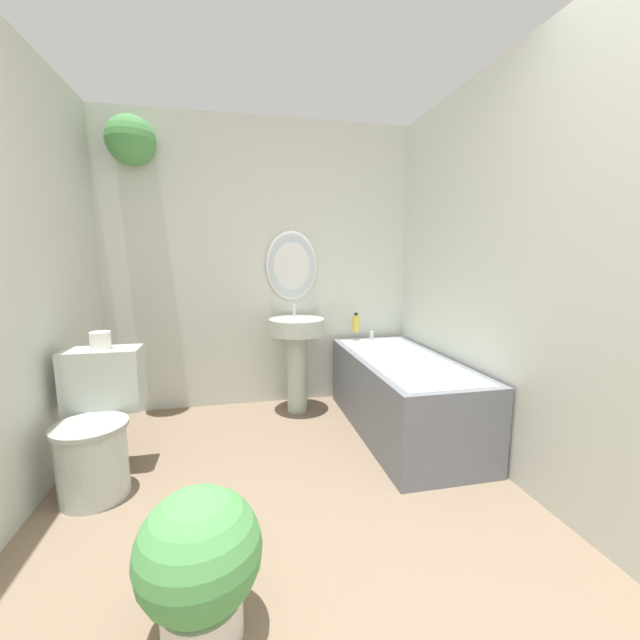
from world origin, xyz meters
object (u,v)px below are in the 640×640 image
at_px(toilet, 98,426).
at_px(bathtub, 401,393).
at_px(shampoo_bottle, 356,323).
at_px(potted_plant, 200,561).
at_px(toilet_paper_roll, 100,340).
at_px(pedestal_sink, 297,346).

xyz_separation_m(toilet, bathtub, (1.94, 0.31, -0.06)).
distance_m(shampoo_bottle, potted_plant, 2.40).
xyz_separation_m(bathtub, toilet_paper_roll, (-1.94, -0.14, 0.51)).
relative_size(toilet, bathtub, 0.49).
bearing_deg(toilet_paper_roll, potted_plant, -63.02).
distance_m(bathtub, toilet_paper_roll, 2.01).
height_order(pedestal_sink, shampoo_bottle, pedestal_sink).
relative_size(toilet, potted_plant, 1.42).
bearing_deg(toilet, pedestal_sink, 34.22).
relative_size(shampoo_bottle, toilet_paper_roll, 1.50).
relative_size(bathtub, toilet_paper_roll, 13.75).
distance_m(shampoo_bottle, toilet_paper_roll, 1.98).
height_order(pedestal_sink, potted_plant, pedestal_sink).
bearing_deg(toilet, toilet_paper_roll, 90.00).
bearing_deg(toilet_paper_roll, pedestal_sink, 28.64).
bearing_deg(toilet_paper_roll, toilet, -90.00).
height_order(bathtub, potted_plant, bathtub).
distance_m(potted_plant, toilet_paper_roll, 1.47).
relative_size(shampoo_bottle, potted_plant, 0.31).
relative_size(potted_plant, toilet_paper_roll, 4.78).
relative_size(toilet, pedestal_sink, 0.85).
xyz_separation_m(pedestal_sink, toilet_paper_roll, (-1.25, -0.68, 0.24)).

